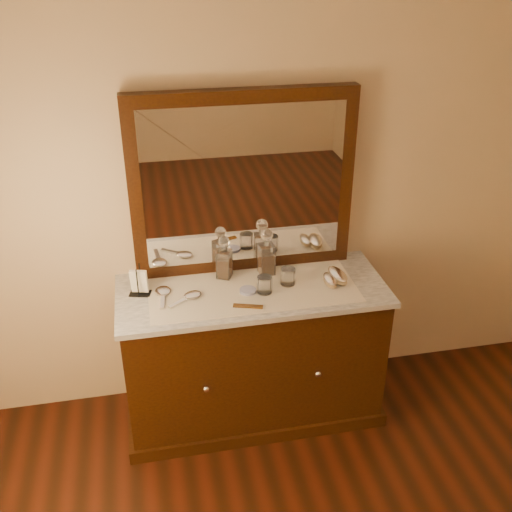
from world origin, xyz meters
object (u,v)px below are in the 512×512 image
pin_dish (248,291)px  decanter_left (224,261)px  brush_near (330,280)px  dresser_cabinet (253,354)px  hand_mirror_inner (190,296)px  comb (248,306)px  brush_far (338,276)px  decanter_right (266,256)px  napkin_rack (139,283)px  hand_mirror_outer (163,293)px  mirror_frame (243,184)px

pin_dish → decanter_left: 0.22m
brush_near → dresser_cabinet: bearing=174.6°
brush_near → hand_mirror_inner: bearing=179.6°
comb → brush_near: size_ratio=1.06×
brush_far → decanter_right: bearing=157.9°
napkin_rack → hand_mirror_inner: size_ratio=0.83×
brush_far → hand_mirror_inner: bearing=-178.1°
napkin_rack → hand_mirror_inner: (0.25, -0.10, -0.05)m
decanter_left → brush_near: bearing=-18.8°
decanter_right → brush_near: size_ratio=1.88×
hand_mirror_inner → brush_far: bearing=1.9°
napkin_rack → hand_mirror_outer: napkin_rack is taller
pin_dish → hand_mirror_outer: bearing=172.0°
brush_near → brush_far: (0.05, 0.03, 0.00)m
brush_near → hand_mirror_outer: 0.90m
brush_far → napkin_rack: bearing=176.2°
comb → hand_mirror_outer: hand_mirror_outer is taller
brush_near → mirror_frame: bearing=145.9°
mirror_frame → pin_dish: bearing=-96.2°
mirror_frame → napkin_rack: mirror_frame is taller
brush_far → hand_mirror_inner: size_ratio=0.93×
pin_dish → napkin_rack: 0.57m
decanter_right → brush_near: bearing=-30.1°
comb → mirror_frame: bearing=100.0°
napkin_rack → hand_mirror_outer: (0.12, -0.04, -0.05)m
pin_dish → decanter_left: bearing=117.9°
mirror_frame → napkin_rack: size_ratio=7.25×
comb → pin_dish: bearing=97.2°
mirror_frame → napkin_rack: bearing=-162.8°
decanter_left → decanter_right: 0.23m
decanter_right → brush_near: (0.31, -0.18, -0.08)m
comb → decanter_right: 0.37m
hand_mirror_outer → mirror_frame: bearing=24.8°
dresser_cabinet → decanter_left: 0.57m
comb → hand_mirror_inner: size_ratio=0.76×
decanter_right → hand_mirror_inner: bearing=-158.4°
mirror_frame → decanter_right: 0.42m
comb → hand_mirror_outer: 0.46m
mirror_frame → decanter_left: size_ratio=4.84×
dresser_cabinet → decanter_right: 0.58m
decanter_right → hand_mirror_outer: 0.60m
hand_mirror_outer → decanter_left: bearing=19.0°
mirror_frame → brush_near: mirror_frame is taller
pin_dish → mirror_frame: bearing=83.8°
napkin_rack → decanter_right: (0.70, 0.08, 0.04)m
decanter_left → pin_dish: bearing=-62.1°
comb → decanter_left: 0.34m
hand_mirror_outer → hand_mirror_inner: bearing=-24.1°
napkin_rack → decanter_left: size_ratio=0.67×
brush_far → mirror_frame: bearing=151.9°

